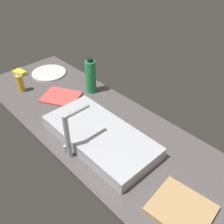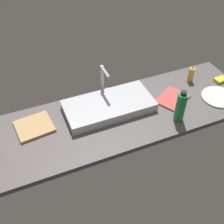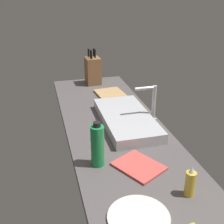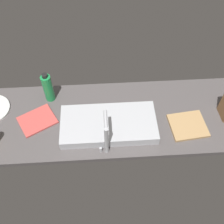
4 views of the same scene
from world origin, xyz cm
name	(u,v)px [view 3 (image 3 of 4)]	position (x,y,z in cm)	size (l,w,h in cm)	color
countertop_slab	(115,130)	(0.00, 0.00, 1.75)	(190.42, 58.69, 3.50)	#514C4C
sink_basin	(126,119)	(-2.94, 7.64, 6.60)	(58.69, 28.52, 6.20)	#B7BABF
faucet	(152,101)	(-0.83, 22.76, 17.70)	(5.50, 13.74, 23.89)	#B7BABF
knife_block	(93,71)	(-81.30, 2.60, 14.91)	(13.34, 12.22, 28.97)	brown
cutting_board	(110,94)	(-52.39, 10.08, 4.40)	(22.01, 19.82, 1.80)	tan
soap_bottle	(190,183)	(65.41, 13.75, 9.55)	(4.31, 4.31, 13.91)	gold
water_bottle	(97,145)	(34.78, -18.20, 14.13)	(6.37, 6.37, 22.75)	#1E8E47
dinner_plate	(139,217)	(72.80, -10.78, 4.10)	(23.71, 23.71, 1.20)	silver
dish_towel	(138,166)	(41.97, -0.17, 4.10)	(21.73, 17.37, 1.20)	#CC4C47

